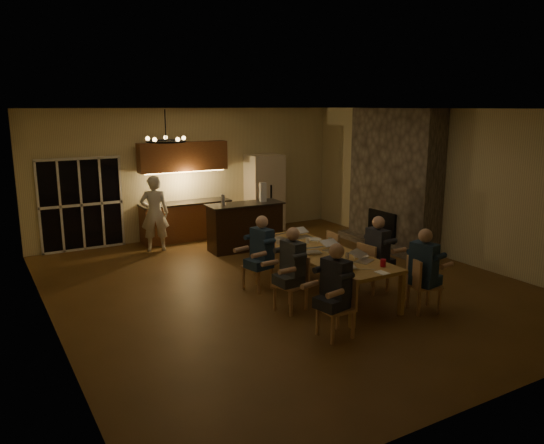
{
  "coord_description": "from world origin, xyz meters",
  "views": [
    {
      "loc": [
        -4.91,
        -7.93,
        3.25
      ],
      "look_at": [
        -0.11,
        0.3,
        1.16
      ],
      "focal_mm": 35.0,
      "sensor_mm": 36.0,
      "label": 1
    }
  ],
  "objects_px": {
    "chair_right_near": "(424,285)",
    "chair_left_far": "(258,266)",
    "mug_back": "(278,241)",
    "plate_near": "(361,256)",
    "redcup_near": "(383,263)",
    "refrigerator": "(265,193)",
    "laptop_f": "(303,232)",
    "chair_right_mid": "(374,267)",
    "chair_left_mid": "(291,284)",
    "laptop_a": "(346,261)",
    "plate_far": "(315,239)",
    "person_left_near": "(336,291)",
    "laptop_d": "(333,245)",
    "standing_person": "(155,213)",
    "person_left_mid": "(293,269)",
    "can_silver": "(347,256)",
    "laptop_c": "(311,246)",
    "person_right_near": "(423,271)",
    "can_cola": "(274,233)",
    "bar_bottle": "(223,200)",
    "laptop_e": "(277,233)",
    "laptop_b": "(364,255)",
    "plate_left": "(336,266)",
    "person_right_mid": "(377,255)",
    "chair_left_near": "(336,308)",
    "dining_table": "(320,272)",
    "bar_blender": "(263,192)",
    "mug_mid": "(308,241)",
    "can_right": "(330,241)",
    "redcup_mid": "(290,246)",
    "chair_right_far": "(342,254)",
    "chandelier": "(166,141)",
    "mug_front": "(331,254)"
  },
  "relations": [
    {
      "from": "standing_person",
      "to": "laptop_e",
      "type": "bearing_deg",
      "value": 133.06
    },
    {
      "from": "person_right_mid",
      "to": "chair_left_near",
      "type": "bearing_deg",
      "value": 122.05
    },
    {
      "from": "refrigerator",
      "to": "plate_near",
      "type": "height_order",
      "value": "refrigerator"
    },
    {
      "from": "chair_right_mid",
      "to": "mug_mid",
      "type": "distance_m",
      "value": 1.31
    },
    {
      "from": "dining_table",
      "to": "bar_blender",
      "type": "relative_size",
      "value": 7.16
    },
    {
      "from": "standing_person",
      "to": "mug_back",
      "type": "bearing_deg",
      "value": 128.37
    },
    {
      "from": "dining_table",
      "to": "can_silver",
      "type": "relative_size",
      "value": 26.36
    },
    {
      "from": "chair_right_mid",
      "to": "plate_near",
      "type": "height_order",
      "value": "chair_right_mid"
    },
    {
      "from": "laptop_a",
      "to": "plate_far",
      "type": "distance_m",
      "value": 1.82
    },
    {
      "from": "person_left_near",
      "to": "mug_mid",
      "type": "relative_size",
      "value": 13.8
    },
    {
      "from": "mug_back",
      "to": "redcup_mid",
      "type": "bearing_deg",
      "value": -91.75
    },
    {
      "from": "chair_right_near",
      "to": "person_left_near",
      "type": "bearing_deg",
      "value": 108.47
    },
    {
      "from": "person_left_near",
      "to": "laptop_e",
      "type": "height_order",
      "value": "person_left_near"
    },
    {
      "from": "can_right",
      "to": "can_cola",
      "type": "bearing_deg",
      "value": 120.28
    },
    {
      "from": "chair_right_near",
      "to": "laptop_c",
      "type": "xyz_separation_m",
      "value": [
        -1.12,
        1.58,
        0.42
      ]
    },
    {
      "from": "person_right_mid",
      "to": "can_cola",
      "type": "xyz_separation_m",
      "value": [
        -1.02,
        1.86,
        0.12
      ]
    },
    {
      "from": "laptop_e",
      "to": "redcup_near",
      "type": "relative_size",
      "value": 2.67
    },
    {
      "from": "laptop_f",
      "to": "plate_near",
      "type": "relative_size",
      "value": 1.26
    },
    {
      "from": "chair_right_far",
      "to": "redcup_mid",
      "type": "relative_size",
      "value": 7.42
    },
    {
      "from": "chair_right_near",
      "to": "chair_left_far",
      "type": "bearing_deg",
      "value": 55.43
    },
    {
      "from": "chair_right_mid",
      "to": "can_silver",
      "type": "xyz_separation_m",
      "value": [
        -0.78,
        -0.22,
        0.37
      ]
    },
    {
      "from": "chair_left_mid",
      "to": "chair_left_far",
      "type": "bearing_deg",
      "value": 163.49
    },
    {
      "from": "chandelier",
      "to": "mug_front",
      "type": "distance_m",
      "value": 3.34
    },
    {
      "from": "person_left_mid",
      "to": "laptop_f",
      "type": "height_order",
      "value": "person_left_mid"
    },
    {
      "from": "person_left_mid",
      "to": "redcup_near",
      "type": "height_order",
      "value": "person_left_mid"
    },
    {
      "from": "laptop_b",
      "to": "plate_left",
      "type": "relative_size",
      "value": 1.4
    },
    {
      "from": "chair_left_far",
      "to": "redcup_near",
      "type": "distance_m",
      "value": 2.31
    },
    {
      "from": "dining_table",
      "to": "plate_near",
      "type": "relative_size",
      "value": 12.4
    },
    {
      "from": "person_right_near",
      "to": "can_cola",
      "type": "distance_m",
      "value": 3.14
    },
    {
      "from": "person_left_mid",
      "to": "person_right_mid",
      "type": "bearing_deg",
      "value": 85.52
    },
    {
      "from": "chair_left_near",
      "to": "person_right_mid",
      "type": "height_order",
      "value": "person_right_mid"
    },
    {
      "from": "person_right_mid",
      "to": "laptop_f",
      "type": "distance_m",
      "value": 1.61
    },
    {
      "from": "laptop_e",
      "to": "chair_right_mid",
      "type": "bearing_deg",
      "value": 114.3
    },
    {
      "from": "chair_right_near",
      "to": "can_cola",
      "type": "distance_m",
      "value": 3.15
    },
    {
      "from": "plate_near",
      "to": "bar_bottle",
      "type": "height_order",
      "value": "bar_bottle"
    },
    {
      "from": "person_left_near",
      "to": "laptop_d",
      "type": "height_order",
      "value": "person_left_near"
    },
    {
      "from": "plate_left",
      "to": "can_silver",
      "type": "bearing_deg",
      "value": 30.14
    },
    {
      "from": "person_right_near",
      "to": "can_cola",
      "type": "relative_size",
      "value": 11.5
    },
    {
      "from": "chair_right_far",
      "to": "person_right_near",
      "type": "bearing_deg",
      "value": -174.02
    },
    {
      "from": "refrigerator",
      "to": "person_left_near",
      "type": "bearing_deg",
      "value": -110.98
    },
    {
      "from": "refrigerator",
      "to": "chair_left_far",
      "type": "bearing_deg",
      "value": -120.94
    },
    {
      "from": "refrigerator",
      "to": "chair_right_near",
      "type": "relative_size",
      "value": 2.25
    },
    {
      "from": "refrigerator",
      "to": "redcup_mid",
      "type": "relative_size",
      "value": 16.67
    },
    {
      "from": "chair_right_mid",
      "to": "bar_blender",
      "type": "xyz_separation_m",
      "value": [
        -0.2,
        3.66,
        0.86
      ]
    },
    {
      "from": "laptop_c",
      "to": "plate_near",
      "type": "bearing_deg",
      "value": 149.09
    },
    {
      "from": "mug_back",
      "to": "plate_near",
      "type": "distance_m",
      "value": 1.62
    },
    {
      "from": "laptop_a",
      "to": "redcup_near",
      "type": "relative_size",
      "value": 2.67
    },
    {
      "from": "chair_left_near",
      "to": "can_silver",
      "type": "height_order",
      "value": "chair_left_near"
    },
    {
      "from": "can_silver",
      "to": "can_right",
      "type": "height_order",
      "value": "same"
    },
    {
      "from": "person_left_mid",
      "to": "laptop_e",
      "type": "distance_m",
      "value": 1.76
    }
  ]
}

